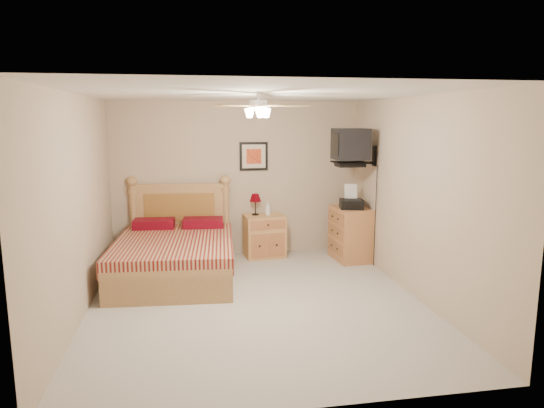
{
  "coord_description": "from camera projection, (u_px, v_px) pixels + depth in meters",
  "views": [
    {
      "loc": [
        -0.78,
        -5.58,
        2.22
      ],
      "look_at": [
        0.34,
        0.9,
        1.06
      ],
      "focal_mm": 32.0,
      "sensor_mm": 36.0,
      "label": 1
    }
  ],
  "objects": [
    {
      "name": "ceiling",
      "position": [
        256.0,
        94.0,
        5.49
      ],
      "size": [
        4.0,
        4.5,
        0.04
      ],
      "primitive_type": "cube",
      "color": "white",
      "rests_on": "ground"
    },
    {
      "name": "ceiling_fan",
      "position": [
        258.0,
        106.0,
        5.32
      ],
      "size": [
        1.14,
        1.14,
        0.28
      ],
      "primitive_type": null,
      "color": "white",
      "rests_on": "ceiling"
    },
    {
      "name": "lotion_bottle",
      "position": [
        268.0,
        208.0,
        7.83
      ],
      "size": [
        0.11,
        0.11,
        0.22
      ],
      "primitive_type": "imported",
      "rotation": [
        0.0,
        0.0,
        0.27
      ],
      "color": "white",
      "rests_on": "nightstand"
    },
    {
      "name": "nightstand",
      "position": [
        264.0,
        236.0,
        7.88
      ],
      "size": [
        0.67,
        0.53,
        0.68
      ],
      "primitive_type": "cube",
      "rotation": [
        0.0,
        0.0,
        0.09
      ],
      "color": "#AE844B",
      "rests_on": "ground"
    },
    {
      "name": "magazine_lower",
      "position": [
        346.0,
        204.0,
        7.82
      ],
      "size": [
        0.24,
        0.31,
        0.03
      ],
      "primitive_type": "imported",
      "rotation": [
        0.0,
        0.0,
        -0.08
      ],
      "color": "#B3A28D",
      "rests_on": "dresser"
    },
    {
      "name": "wall_tv",
      "position": [
        360.0,
        147.0,
        7.21
      ],
      "size": [
        0.56,
        0.46,
        0.58
      ],
      "primitive_type": null,
      "color": "black",
      "rests_on": "wall_right"
    },
    {
      "name": "wall_front",
      "position": [
        299.0,
        254.0,
        3.53
      ],
      "size": [
        4.0,
        0.04,
        2.5
      ],
      "primitive_type": "cube",
      "color": "tan",
      "rests_on": "ground"
    },
    {
      "name": "wall_right",
      "position": [
        415.0,
        198.0,
        6.04
      ],
      "size": [
        0.04,
        4.5,
        2.5
      ],
      "primitive_type": "cube",
      "color": "tan",
      "rests_on": "ground"
    },
    {
      "name": "magazine_upper",
      "position": [
        347.0,
        203.0,
        7.82
      ],
      "size": [
        0.27,
        0.33,
        0.02
      ],
      "primitive_type": "imported",
      "rotation": [
        0.0,
        0.0,
        0.23
      ],
      "color": "gray",
      "rests_on": "magazine_lower"
    },
    {
      "name": "bed",
      "position": [
        174.0,
        232.0,
        6.73
      ],
      "size": [
        1.72,
        2.18,
        1.34
      ],
      "primitive_type": null,
      "rotation": [
        0.0,
        0.0,
        -0.07
      ],
      "color": "#9D7840",
      "rests_on": "ground"
    },
    {
      "name": "floor",
      "position": [
        257.0,
        303.0,
        5.93
      ],
      "size": [
        4.5,
        4.5,
        0.0
      ],
      "primitive_type": "plane",
      "color": "#A8A198",
      "rests_on": "ground"
    },
    {
      "name": "wall_back",
      "position": [
        237.0,
        179.0,
        7.89
      ],
      "size": [
        4.0,
        0.04,
        2.5
      ],
      "primitive_type": "cube",
      "color": "tan",
      "rests_on": "ground"
    },
    {
      "name": "table_lamp",
      "position": [
        255.0,
        204.0,
        7.83
      ],
      "size": [
        0.22,
        0.22,
        0.35
      ],
      "primitive_type": null,
      "rotation": [
        0.0,
        0.0,
        -0.18
      ],
      "color": "#61020C",
      "rests_on": "nightstand"
    },
    {
      "name": "dresser",
      "position": [
        351.0,
        234.0,
        7.69
      ],
      "size": [
        0.54,
        0.75,
        0.84
      ],
      "primitive_type": "cube",
      "rotation": [
        0.0,
        0.0,
        0.07
      ],
      "color": "#A26032",
      "rests_on": "ground"
    },
    {
      "name": "wall_left",
      "position": [
        78.0,
        207.0,
        5.37
      ],
      "size": [
        0.04,
        4.5,
        2.5
      ],
      "primitive_type": "cube",
      "color": "tan",
      "rests_on": "ground"
    },
    {
      "name": "framed_picture",
      "position": [
        254.0,
        156.0,
        7.85
      ],
      "size": [
        0.46,
        0.04,
        0.46
      ],
      "primitive_type": "cube",
      "color": "black",
      "rests_on": "wall_back"
    },
    {
      "name": "fax_machine",
      "position": [
        352.0,
        197.0,
        7.51
      ],
      "size": [
        0.42,
        0.43,
        0.37
      ],
      "primitive_type": null,
      "rotation": [
        0.0,
        0.0,
        -0.2
      ],
      "color": "black",
      "rests_on": "dresser"
    }
  ]
}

